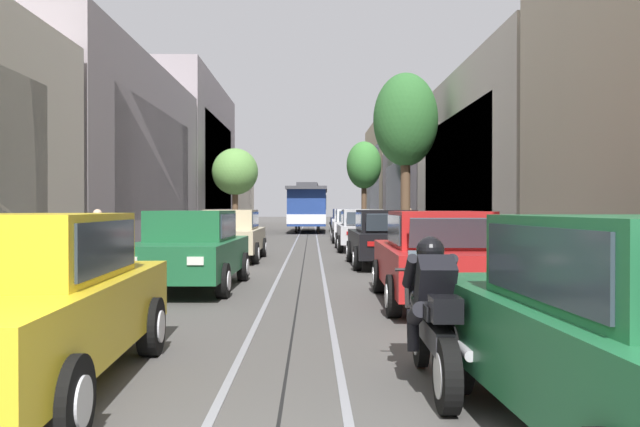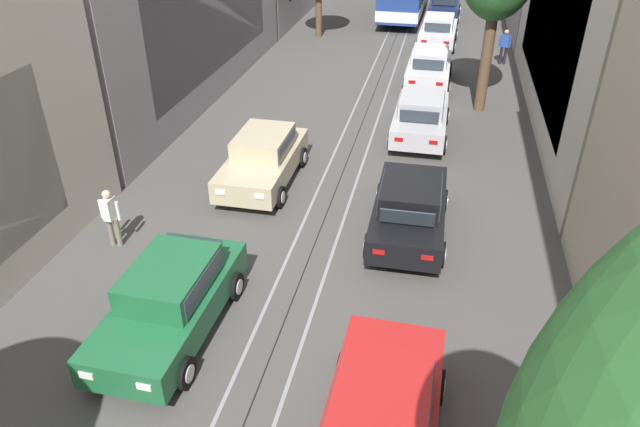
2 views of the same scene
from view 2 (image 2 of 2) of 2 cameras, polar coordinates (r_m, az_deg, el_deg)
name	(u,v)px [view 2 (image 2 of 2)]	position (r m, az deg, el deg)	size (l,w,h in m)	color
ground_plane	(380,77)	(27.72, 5.93, 13.19)	(173.32, 173.32, 0.00)	#4C4947
trolley_track_rails	(392,48)	(32.43, 7.03, 15.80)	(1.14, 77.33, 0.01)	gray
parked_car_green_second_left	(171,300)	(12.46, -14.42, -8.19)	(2.07, 4.39, 1.58)	#1E6038
parked_car_beige_mid_left	(263,158)	(17.80, -5.58, 5.40)	(2.02, 4.37, 1.58)	#C1B28E
parked_car_red_second_right	(380,420)	(10.00, 5.94, -19.47)	(2.07, 4.39, 1.58)	red
parked_car_black_mid_right	(410,207)	(15.32, 8.77, 0.61)	(2.02, 4.37, 1.58)	black
parked_car_silver_fourth_right	(421,115)	(21.20, 9.83, 9.43)	(2.02, 4.37, 1.58)	#B7B7BC
parked_car_white_fifth_right	(429,66)	(26.78, 10.63, 13.97)	(2.03, 4.38, 1.58)	silver
parked_car_white_sixth_right	(438,31)	(33.02, 11.50, 17.14)	(2.09, 4.40, 1.58)	silver
parked_car_navy_far_right	(444,5)	(39.40, 12.08, 19.31)	(2.06, 4.39, 1.58)	#19234C
pedestrian_on_left_pavement	(505,45)	(30.54, 17.63, 15.46)	(0.55, 0.29, 1.64)	black
pedestrian_on_right_pavement	(111,215)	(15.53, -19.81, -0.13)	(0.55, 0.37, 1.61)	slate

